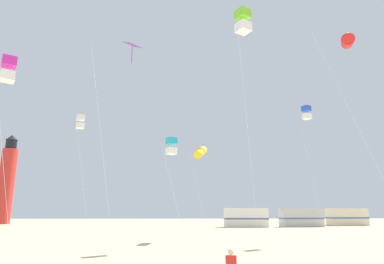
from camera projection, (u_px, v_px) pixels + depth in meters
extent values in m
cube|color=red|center=(231.00, 264.00, 11.00)|extent=(0.35, 0.23, 0.52)
sphere|color=beige|center=(231.00, 252.00, 11.09)|extent=(0.20, 0.20, 0.20)
cylinder|color=silver|center=(248.00, 134.00, 14.23)|extent=(0.63, 0.11, 11.23)
cube|color=#72D12D|center=(243.00, 14.00, 15.91)|extent=(0.82, 0.82, 0.44)
cube|color=white|center=(243.00, 28.00, 15.75)|extent=(0.82, 0.82, 0.44)
cylinder|color=silver|center=(3.00, 162.00, 13.34)|extent=(1.20, 1.26, 8.59)
cube|color=#D826A5|center=(9.00, 62.00, 14.96)|extent=(0.82, 0.82, 0.44)
cube|color=white|center=(7.00, 77.00, 14.80)|extent=(0.82, 0.82, 0.44)
cylinder|color=silver|center=(82.00, 179.00, 25.96)|extent=(1.34, 1.42, 9.65)
cube|color=white|center=(81.00, 118.00, 27.77)|extent=(0.82, 0.82, 0.44)
cube|color=white|center=(80.00, 126.00, 27.61)|extent=(0.82, 0.82, 0.44)
cylinder|color=silver|center=(101.00, 138.00, 17.71)|extent=(2.54, 2.49, 12.36)
cube|color=purple|center=(132.00, 45.00, 20.42)|extent=(1.22, 1.22, 0.40)
cylinder|color=purple|center=(132.00, 55.00, 20.27)|extent=(0.04, 0.04, 1.10)
cylinder|color=silver|center=(199.00, 194.00, 28.01)|extent=(1.60, 0.53, 7.49)
cylinder|color=yellow|center=(201.00, 152.00, 29.66)|extent=(1.44, 2.59, 1.48)
sphere|color=yellow|center=(201.00, 151.00, 29.69)|extent=(0.76, 0.76, 0.76)
cylinder|color=silver|center=(311.00, 174.00, 26.26)|extent=(1.21, 0.58, 10.51)
cube|color=blue|center=(306.00, 109.00, 28.15)|extent=(0.82, 0.82, 0.44)
cube|color=white|center=(307.00, 117.00, 27.99)|extent=(0.82, 0.82, 0.44)
cylinder|color=silver|center=(174.00, 195.00, 20.91)|extent=(1.79, 0.46, 6.69)
cube|color=#1EB2D1|center=(172.00, 141.00, 22.63)|extent=(0.82, 0.82, 0.44)
cube|color=white|center=(171.00, 151.00, 22.46)|extent=(0.82, 0.82, 0.44)
cylinder|color=silver|center=(361.00, 134.00, 17.32)|extent=(3.46, 1.74, 12.61)
cylinder|color=red|center=(348.00, 41.00, 20.49)|extent=(1.74, 2.54, 1.48)
sphere|color=red|center=(347.00, 39.00, 20.52)|extent=(0.76, 0.76, 0.76)
cylinder|color=red|center=(6.00, 186.00, 62.42)|extent=(2.80, 2.80, 14.00)
cylinder|color=black|center=(11.00, 145.00, 64.25)|extent=(2.00, 2.00, 1.80)
cone|color=black|center=(12.00, 138.00, 64.57)|extent=(2.20, 2.20, 1.00)
cube|color=white|center=(246.00, 218.00, 49.79)|extent=(6.46, 2.48, 2.80)
cube|color=#4C608C|center=(246.00, 219.00, 49.76)|extent=(6.50, 2.52, 0.24)
cube|color=#B7BABF|center=(301.00, 217.00, 51.23)|extent=(6.56, 2.81, 2.80)
cube|color=#4C608C|center=(301.00, 218.00, 51.20)|extent=(6.61, 2.85, 0.24)
cube|color=beige|center=(347.00, 217.00, 55.14)|extent=(6.51, 2.64, 2.80)
cube|color=#4C608C|center=(347.00, 218.00, 55.11)|extent=(6.56, 2.68, 0.24)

